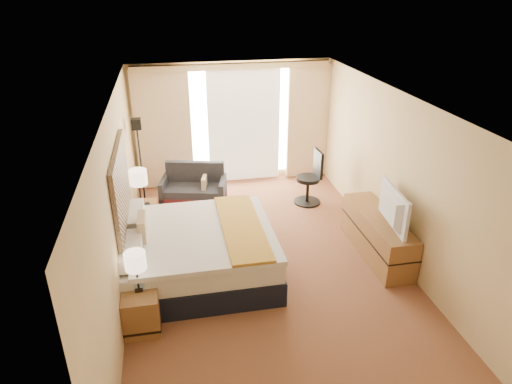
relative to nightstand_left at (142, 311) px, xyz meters
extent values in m
cube|color=#591F19|center=(1.87, 1.05, -0.28)|extent=(4.20, 7.00, 0.02)
cube|color=silver|center=(1.87, 1.05, 2.33)|extent=(4.20, 7.00, 0.02)
cube|color=tan|center=(1.87, 4.55, 1.02)|extent=(4.20, 0.02, 2.60)
cube|color=tan|center=(1.87, -2.45, 1.02)|extent=(4.20, 0.02, 2.60)
cube|color=tan|center=(-0.23, 1.05, 1.02)|extent=(0.02, 7.00, 2.60)
cube|color=tan|center=(3.97, 1.05, 1.02)|extent=(0.02, 7.00, 2.60)
cube|color=black|center=(-0.19, 1.25, 1.01)|extent=(0.06, 1.85, 1.50)
cube|color=olive|center=(0.00, 0.00, 0.00)|extent=(0.45, 0.52, 0.55)
cube|color=olive|center=(0.00, 2.50, 0.00)|extent=(0.45, 0.52, 0.55)
cube|color=olive|center=(3.70, 1.05, 0.07)|extent=(0.50, 1.80, 0.70)
cube|color=white|center=(2.12, 4.52, 1.04)|extent=(2.30, 0.02, 2.30)
cube|color=beige|center=(0.42, 4.43, 0.99)|extent=(1.15, 0.09, 2.50)
cube|color=beige|center=(3.52, 4.43, 0.99)|extent=(0.90, 0.09, 2.50)
cube|color=white|center=(2.12, 4.48, 0.99)|extent=(1.55, 0.04, 2.50)
cube|color=tan|center=(1.87, 4.39, 2.25)|extent=(4.00, 0.16, 0.12)
cube|color=black|center=(0.82, 1.04, -0.09)|extent=(2.23, 2.01, 0.37)
cube|color=silver|center=(0.82, 1.04, 0.25)|extent=(2.17, 1.96, 0.32)
cube|color=silver|center=(0.90, 1.04, 0.44)|extent=(2.03, 2.03, 0.07)
cube|color=#B38829|center=(1.48, 1.04, 0.49)|extent=(0.58, 2.03, 0.04)
cube|color=silver|center=(-0.10, 0.55, 0.57)|extent=(0.30, 0.83, 0.19)
cube|color=silver|center=(-0.10, 1.53, 0.57)|extent=(0.30, 0.83, 0.19)
cube|color=beige|center=(0.05, 1.04, 0.62)|extent=(0.11, 0.45, 0.38)
cube|color=#56181A|center=(0.92, 3.50, -0.16)|extent=(1.39, 0.96, 0.23)
cube|color=#2C2D31|center=(0.91, 3.46, 0.02)|extent=(1.27, 0.80, 0.14)
cube|color=#2C2D31|center=(0.98, 3.76, 0.27)|extent=(1.17, 0.40, 0.50)
cube|color=#2C2D31|center=(0.35, 3.64, 0.05)|extent=(0.25, 0.68, 0.41)
cube|color=#2C2D31|center=(1.49, 3.36, 0.05)|extent=(0.25, 0.68, 0.41)
cube|color=beige|center=(1.13, 3.40, 0.18)|extent=(0.14, 0.32, 0.29)
cube|color=black|center=(-0.03, 3.35, -0.26)|extent=(0.23, 0.23, 0.03)
cylinder|color=black|center=(-0.03, 3.35, 0.57)|extent=(0.03, 0.03, 1.65)
cube|color=black|center=(-0.03, 3.35, 1.48)|extent=(0.17, 0.17, 0.19)
cylinder|color=black|center=(3.16, 3.09, -0.26)|extent=(0.53, 0.53, 0.03)
cylinder|color=black|center=(3.16, 3.09, 0.00)|extent=(0.06, 0.06, 0.48)
cylinder|color=black|center=(3.16, 3.09, 0.25)|extent=(0.47, 0.47, 0.07)
cube|color=black|center=(3.35, 3.09, 0.55)|extent=(0.06, 0.43, 0.53)
cube|color=black|center=(0.00, 0.06, 0.29)|extent=(0.09, 0.09, 0.04)
cylinder|color=black|center=(0.00, 0.06, 0.48)|extent=(0.03, 0.03, 0.33)
cylinder|color=beige|center=(0.00, 0.06, 0.72)|extent=(0.27, 0.27, 0.23)
cube|color=black|center=(-0.05, 2.53, 0.30)|extent=(0.11, 0.11, 0.04)
cylinder|color=black|center=(-0.05, 2.53, 0.51)|extent=(0.03, 0.03, 0.38)
cylinder|color=beige|center=(-0.05, 2.53, 0.78)|extent=(0.30, 0.30, 0.26)
cube|color=#91BBE1|center=(0.01, 0.11, 0.33)|extent=(0.14, 0.14, 0.12)
cube|color=black|center=(0.02, 2.38, 0.31)|extent=(0.19, 0.16, 0.07)
imported|color=black|center=(3.65, 0.77, 0.73)|extent=(0.24, 1.05, 0.60)
camera|label=1|loc=(0.53, -4.81, 3.85)|focal=32.00mm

